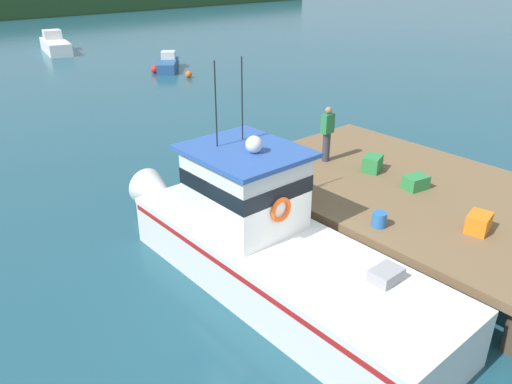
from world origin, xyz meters
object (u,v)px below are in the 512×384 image
object	(u,v)px
main_fishing_boat	(264,242)
crate_stack_mid_dock	(416,182)
crate_single_by_cleat	(372,164)
mooring_buoy_spare_mooring	(189,74)
deckhand_by_the_boat	(327,133)
bait_bucket	(379,220)
moored_boat_far_left	(55,45)
moored_boat_off_the_point	(168,63)
crate_single_far	(479,223)
mooring_buoy_outer	(155,69)

from	to	relation	value
main_fishing_boat	crate_stack_mid_dock	xyz separation A→B (m)	(4.54, -0.79, 0.37)
crate_single_by_cleat	mooring_buoy_spare_mooring	xyz separation A→B (m)	(5.85, 18.03, -1.21)
crate_stack_mid_dock	deckhand_by_the_boat	xyz separation A→B (m)	(-0.28, 2.85, 0.68)
crate_single_by_cleat	bait_bucket	world-z (taller)	crate_single_by_cleat
crate_stack_mid_dock	bait_bucket	distance (m)	2.44
main_fishing_boat	crate_single_by_cleat	bearing A→B (deg)	8.43
crate_stack_mid_dock	bait_bucket	world-z (taller)	crate_stack_mid_dock
crate_stack_mid_dock	mooring_buoy_spare_mooring	xyz separation A→B (m)	(5.97, 19.51, -1.17)
bait_bucket	moored_boat_far_left	distance (m)	35.02
crate_single_by_cleat	moored_boat_off_the_point	world-z (taller)	crate_single_by_cleat
crate_single_far	moored_boat_off_the_point	distance (m)	25.80
crate_stack_mid_dock	moored_boat_far_left	size ratio (longest dim) A/B	0.09
crate_single_far	crate_stack_mid_dock	xyz separation A→B (m)	(0.90, 2.16, -0.03)
bait_bucket	mooring_buoy_spare_mooring	bearing A→B (deg)	67.50
deckhand_by_the_boat	mooring_buoy_outer	xyz separation A→B (m)	(5.38, 19.15, -1.81)
bait_bucket	moored_boat_off_the_point	xyz separation A→B (m)	(8.80, 23.16, -0.99)
crate_single_far	mooring_buoy_spare_mooring	bearing A→B (deg)	72.41
deckhand_by_the_boat	moored_boat_far_left	xyz separation A→B (m)	(3.61, 31.08, -1.52)
main_fishing_boat	crate_stack_mid_dock	world-z (taller)	main_fishing_boat
crate_single_by_cleat	mooring_buoy_spare_mooring	distance (m)	18.99
crate_single_by_cleat	deckhand_by_the_boat	xyz separation A→B (m)	(-0.41, 1.38, 0.64)
main_fishing_boat	moored_boat_off_the_point	xyz separation A→B (m)	(10.98, 21.76, -0.63)
main_fishing_boat	crate_single_by_cleat	size ratio (longest dim) A/B	16.34
crate_single_far	bait_bucket	bearing A→B (deg)	133.44
crate_single_by_cleat	mooring_buoy_spare_mooring	bearing A→B (deg)	72.04
moored_boat_off_the_point	deckhand_by_the_boat	bearing A→B (deg)	-108.85
mooring_buoy_spare_mooring	crate_single_by_cleat	bearing A→B (deg)	-107.96
deckhand_by_the_boat	mooring_buoy_outer	size ratio (longest dim) A/B	3.23
crate_single_by_cleat	mooring_buoy_outer	distance (m)	21.15
crate_single_far	mooring_buoy_outer	bearing A→B (deg)	76.05
crate_single_far	moored_boat_off_the_point	world-z (taller)	crate_single_far
bait_bucket	moored_boat_far_left	world-z (taller)	moored_boat_far_left
crate_stack_mid_dock	mooring_buoy_spare_mooring	bearing A→B (deg)	72.98
crate_stack_mid_dock	crate_single_by_cleat	bearing A→B (deg)	85.14
crate_single_by_cleat	deckhand_by_the_boat	distance (m)	1.57
moored_boat_off_the_point	crate_stack_mid_dock	bearing A→B (deg)	-105.94
crate_stack_mid_dock	bait_bucket	size ratio (longest dim) A/B	1.76
deckhand_by_the_boat	crate_single_by_cleat	bearing A→B (deg)	-73.45
mooring_buoy_spare_mooring	deckhand_by_the_boat	bearing A→B (deg)	-110.58
main_fishing_boat	deckhand_by_the_boat	distance (m)	4.85
crate_single_by_cleat	mooring_buoy_outer	bearing A→B (deg)	76.38
moored_boat_far_left	mooring_buoy_spare_mooring	xyz separation A→B (m)	(2.65, -14.42, -0.34)
crate_single_far	crate_single_by_cleat	bearing A→B (deg)	74.25
bait_bucket	deckhand_by_the_boat	world-z (taller)	deckhand_by_the_boat
crate_stack_mid_dock	moored_boat_off_the_point	distance (m)	23.47
main_fishing_boat	crate_single_by_cleat	distance (m)	4.74
crate_single_far	crate_stack_mid_dock	bearing A→B (deg)	67.37
moored_boat_far_left	mooring_buoy_spare_mooring	distance (m)	14.67
crate_single_by_cleat	mooring_buoy_outer	xyz separation A→B (m)	(4.97, 20.52, -1.17)
crate_single_by_cleat	moored_boat_off_the_point	size ratio (longest dim) A/B	0.15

